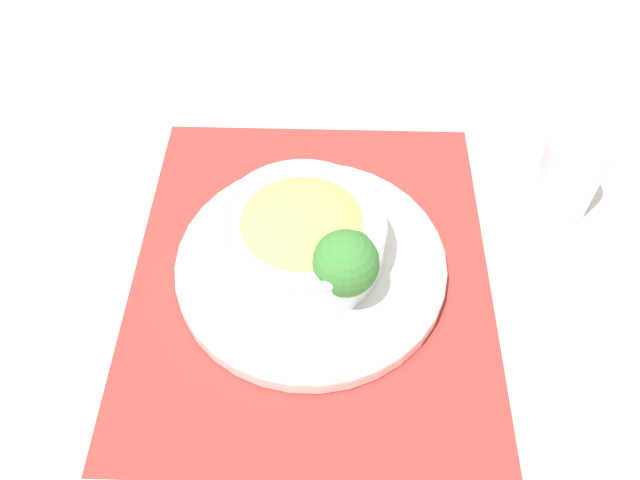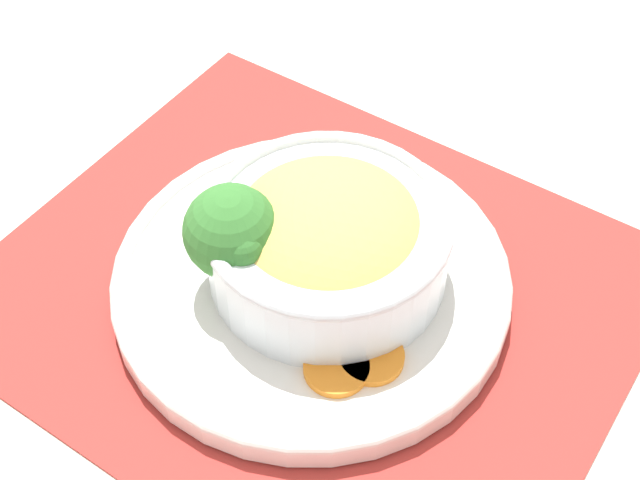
% 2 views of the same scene
% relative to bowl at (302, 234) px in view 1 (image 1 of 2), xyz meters
% --- Properties ---
extents(ground_plane, '(4.00, 4.00, 0.00)m').
position_rel_bowl_xyz_m(ground_plane, '(0.01, 0.01, -0.05)').
color(ground_plane, beige).
extents(placemat, '(0.48, 0.42, 0.00)m').
position_rel_bowl_xyz_m(placemat, '(0.01, 0.01, -0.05)').
color(placemat, '#B2332D').
rests_on(placemat, ground_plane).
extents(plate, '(0.28, 0.28, 0.02)m').
position_rel_bowl_xyz_m(plate, '(0.01, 0.01, -0.04)').
color(plate, white).
rests_on(plate, placemat).
extents(bowl, '(0.17, 0.17, 0.07)m').
position_rel_bowl_xyz_m(bowl, '(0.00, 0.00, 0.00)').
color(bowl, silver).
rests_on(bowl, plate).
extents(broccoli_floret, '(0.06, 0.06, 0.08)m').
position_rel_bowl_xyz_m(broccoli_floret, '(0.04, 0.05, 0.01)').
color(broccoli_floret, '#759E51').
rests_on(broccoli_floret, plate).
extents(carrot_slice_near, '(0.04, 0.04, 0.01)m').
position_rel_bowl_xyz_m(carrot_slice_near, '(-0.06, 0.06, -0.03)').
color(carrot_slice_near, orange).
rests_on(carrot_slice_near, plate).
extents(carrot_slice_middle, '(0.04, 0.04, 0.01)m').
position_rel_bowl_xyz_m(carrot_slice_middle, '(-0.07, 0.04, -0.03)').
color(carrot_slice_middle, orange).
rests_on(carrot_slice_middle, plate).
extents(water_glass, '(0.07, 0.07, 0.10)m').
position_rel_bowl_xyz_m(water_glass, '(-0.12, 0.28, -0.01)').
color(water_glass, silver).
rests_on(water_glass, ground_plane).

